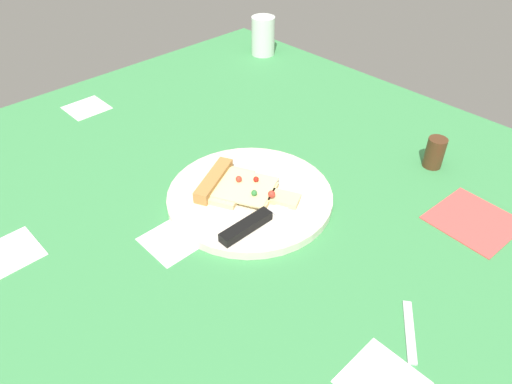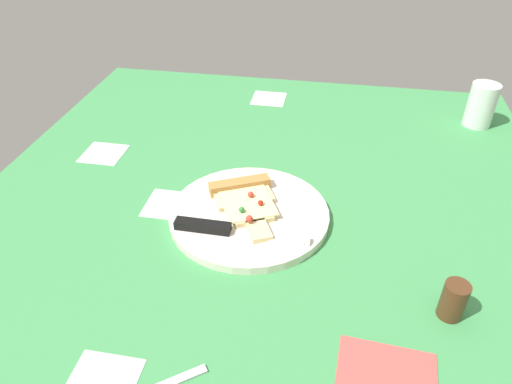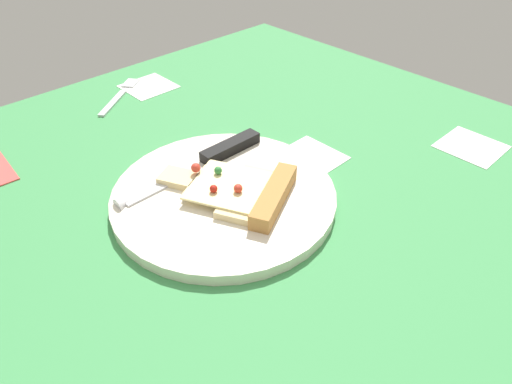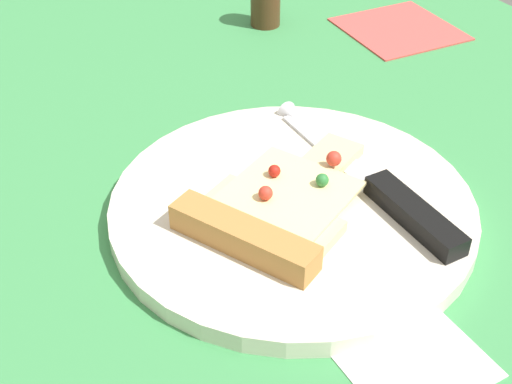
{
  "view_description": "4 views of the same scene",
  "coord_description": "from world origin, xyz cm",
  "px_view_note": "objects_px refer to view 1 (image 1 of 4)",
  "views": [
    {
      "loc": [
        -57.54,
        46.97,
        54.63
      ],
      "look_at": [
        -10.47,
        1.94,
        2.67
      ],
      "focal_mm": 33.11,
      "sensor_mm": 36.0,
      "label": 1
    },
    {
      "loc": [
        -77.03,
        -11.58,
        56.37
      ],
      "look_at": [
        -5.93,
        1.3,
        3.89
      ],
      "focal_mm": 33.32,
      "sensor_mm": 36.0,
      "label": 2
    },
    {
      "loc": [
        28.71,
        -28.13,
        39.01
      ],
      "look_at": [
        -5.28,
        4.46,
        2.24
      ],
      "focal_mm": 32.25,
      "sensor_mm": 36.0,
      "label": 3
    },
    {
      "loc": [
        15.47,
        38.72,
        36.29
      ],
      "look_at": [
        -6.36,
        0.61,
        2.43
      ],
      "focal_mm": 48.4,
      "sensor_mm": 36.0,
      "label": 4
    }
  ],
  "objects_px": {
    "pizza_slice": "(236,187)",
    "fork": "(412,354)",
    "plate": "(250,197)",
    "drinking_glass": "(263,36)",
    "knife": "(266,215)",
    "napkin": "(474,220)",
    "pepper_shaker": "(435,153)"
  },
  "relations": [
    {
      "from": "pizza_slice",
      "to": "fork",
      "type": "xyz_separation_m",
      "value": [
        -0.4,
        0.05,
        -0.02
      ]
    },
    {
      "from": "knife",
      "to": "drinking_glass",
      "type": "relative_size",
      "value": 2.24
    },
    {
      "from": "plate",
      "to": "drinking_glass",
      "type": "distance_m",
      "value": 0.68
    },
    {
      "from": "pepper_shaker",
      "to": "napkin",
      "type": "xyz_separation_m",
      "value": [
        -0.14,
        0.1,
        -0.03
      ]
    },
    {
      "from": "knife",
      "to": "napkin",
      "type": "bearing_deg",
      "value": 48.15
    },
    {
      "from": "knife",
      "to": "fork",
      "type": "distance_m",
      "value": 0.31
    },
    {
      "from": "knife",
      "to": "pepper_shaker",
      "type": "bearing_deg",
      "value": 74.3
    },
    {
      "from": "pizza_slice",
      "to": "drinking_glass",
      "type": "distance_m",
      "value": 0.67
    },
    {
      "from": "plate",
      "to": "pizza_slice",
      "type": "relative_size",
      "value": 1.56
    },
    {
      "from": "pizza_slice",
      "to": "pepper_shaker",
      "type": "xyz_separation_m",
      "value": [
        -0.19,
        -0.35,
        0.01
      ]
    },
    {
      "from": "fork",
      "to": "knife",
      "type": "bearing_deg",
      "value": -43.65
    },
    {
      "from": "napkin",
      "to": "plate",
      "type": "bearing_deg",
      "value": 37.89
    },
    {
      "from": "pizza_slice",
      "to": "napkin",
      "type": "relative_size",
      "value": 1.47
    },
    {
      "from": "drinking_glass",
      "to": "knife",
      "type": "bearing_deg",
      "value": 136.02
    },
    {
      "from": "drinking_glass",
      "to": "fork",
      "type": "height_order",
      "value": "drinking_glass"
    },
    {
      "from": "drinking_glass",
      "to": "napkin",
      "type": "relative_size",
      "value": 0.82
    },
    {
      "from": "drinking_glass",
      "to": "pepper_shaker",
      "type": "height_order",
      "value": "drinking_glass"
    },
    {
      "from": "knife",
      "to": "pepper_shaker",
      "type": "relative_size",
      "value": 3.85
    },
    {
      "from": "plate",
      "to": "pizza_slice",
      "type": "distance_m",
      "value": 0.03
    },
    {
      "from": "knife",
      "to": "fork",
      "type": "relative_size",
      "value": 1.79
    },
    {
      "from": "pizza_slice",
      "to": "fork",
      "type": "distance_m",
      "value": 0.4
    },
    {
      "from": "plate",
      "to": "knife",
      "type": "bearing_deg",
      "value": 159.57
    },
    {
      "from": "plate",
      "to": "fork",
      "type": "relative_size",
      "value": 2.22
    },
    {
      "from": "drinking_glass",
      "to": "pepper_shaker",
      "type": "xyz_separation_m",
      "value": [
        -0.64,
        0.15,
        -0.02
      ]
    },
    {
      "from": "drinking_glass",
      "to": "fork",
      "type": "relative_size",
      "value": 0.8
    },
    {
      "from": "drinking_glass",
      "to": "napkin",
      "type": "xyz_separation_m",
      "value": [
        -0.77,
        0.25,
        -0.05
      ]
    },
    {
      "from": "drinking_glass",
      "to": "plate",
      "type": "bearing_deg",
      "value": 133.61
    },
    {
      "from": "pizza_slice",
      "to": "knife",
      "type": "bearing_deg",
      "value": 55.15
    },
    {
      "from": "pizza_slice",
      "to": "drinking_glass",
      "type": "relative_size",
      "value": 1.78
    },
    {
      "from": "pepper_shaker",
      "to": "fork",
      "type": "distance_m",
      "value": 0.45
    },
    {
      "from": "pepper_shaker",
      "to": "napkin",
      "type": "relative_size",
      "value": 0.48
    },
    {
      "from": "napkin",
      "to": "knife",
      "type": "bearing_deg",
      "value": 47.64
    }
  ]
}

